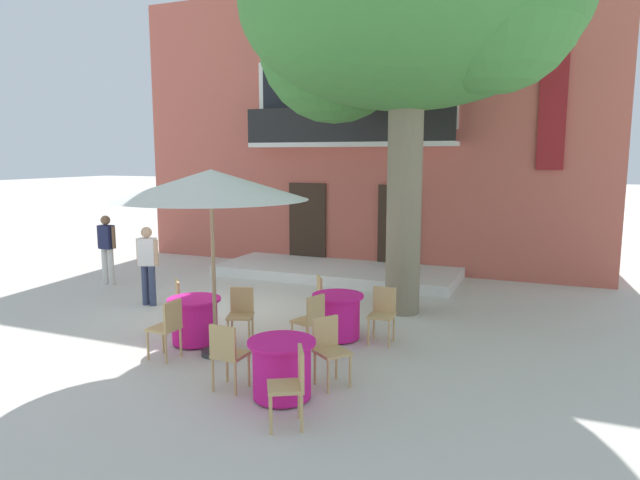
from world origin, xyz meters
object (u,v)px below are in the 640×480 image
cafe_table_middle (282,369)px  plane_tree (404,14)px  cafe_chair_middle_1 (329,346)px  cafe_umbrella (211,185)px  cafe_table_near_tree (195,320)px  cafe_chair_front_0 (311,318)px  cafe_chair_near_tree_2 (241,311)px  cafe_chair_middle_0 (292,381)px  pedestrian_near_entrance (107,246)px  cafe_chair_near_tree_1 (168,325)px  cafe_chair_front_2 (325,297)px  cafe_chair_near_tree_0 (184,301)px  cafe_table_front (338,316)px  cafe_chair_front_1 (383,311)px  cafe_chair_middle_2 (227,352)px  pedestrian_mid_plaza (148,261)px

cafe_table_middle → plane_tree: bearing=86.3°
cafe_chair_middle_1 → cafe_umbrella: cafe_umbrella is taller
cafe_table_near_tree → cafe_chair_front_0: bearing=12.0°
cafe_umbrella → cafe_chair_front_0: bearing=29.4°
cafe_table_near_tree → cafe_chair_near_tree_2: (0.68, 0.33, 0.14)m
cafe_table_near_tree → cafe_umbrella: size_ratio=0.30×
cafe_chair_front_0 → cafe_table_middle: bearing=-78.3°
cafe_chair_middle_0 → pedestrian_near_entrance: bearing=146.3°
cafe_chair_near_tree_1 → cafe_chair_middle_0: (2.64, -1.20, 0.00)m
cafe_chair_middle_0 → cafe_chair_front_2: bearing=106.6°
cafe_chair_near_tree_0 → cafe_table_front: 2.71m
plane_tree → cafe_chair_front_1: bearing=-82.5°
cafe_table_front → cafe_umbrella: 3.03m
cafe_chair_near_tree_1 → pedestrian_near_entrance: size_ratio=0.55×
cafe_table_near_tree → cafe_chair_middle_1: bearing=-14.7°
cafe_chair_near_tree_2 → cafe_chair_middle_2: bearing=-64.6°
cafe_chair_middle_1 → plane_tree: bearing=91.4°
cafe_chair_front_1 → cafe_chair_near_tree_1: bearing=-144.1°
cafe_chair_near_tree_0 → cafe_chair_front_0: (2.46, -0.10, 0.00)m
cafe_chair_front_0 → cafe_umbrella: bearing=-150.6°
cafe_chair_front_1 → cafe_table_middle: bearing=-102.1°
cafe_chair_middle_1 → cafe_chair_front_2: bearing=113.4°
cafe_chair_near_tree_0 → cafe_chair_middle_2: bearing=-42.7°
cafe_chair_near_tree_0 → cafe_chair_middle_0: same height
cafe_chair_near_tree_1 → cafe_table_front: (2.01, 1.89, -0.14)m
cafe_chair_near_tree_0 → cafe_chair_front_2: (2.16, 1.23, 0.00)m
cafe_chair_near_tree_2 → cafe_chair_front_0: size_ratio=1.00×
plane_tree → cafe_chair_near_tree_1: (-2.50, -3.95, -5.10)m
cafe_chair_front_0 → cafe_chair_front_1: bearing=42.5°
cafe_chair_front_0 → pedestrian_mid_plaza: bearing=163.3°
cafe_chair_near_tree_1 → cafe_chair_front_0: bearing=32.1°
cafe_chair_middle_0 → cafe_chair_middle_2: size_ratio=1.00×
cafe_chair_front_1 → cafe_table_front: bearing=-171.9°
cafe_chair_front_2 → pedestrian_near_entrance: bearing=169.9°
cafe_chair_middle_0 → cafe_table_middle: bearing=125.3°
cafe_table_near_tree → cafe_chair_middle_2: cafe_chair_middle_2 is taller
plane_tree → cafe_chair_near_tree_2: 6.15m
cafe_chair_front_2 → cafe_chair_near_tree_0: bearing=-150.4°
plane_tree → cafe_table_middle: size_ratio=8.90×
pedestrian_near_entrance → pedestrian_mid_plaza: size_ratio=1.02×
cafe_chair_middle_0 → cafe_chair_middle_2: bearing=155.3°
cafe_chair_middle_0 → pedestrian_near_entrance: size_ratio=0.55×
cafe_chair_front_1 → cafe_umbrella: size_ratio=0.31×
cafe_table_near_tree → plane_tree: bearing=51.5°
cafe_table_middle → cafe_table_front: same height
cafe_table_middle → cafe_chair_front_2: cafe_chair_front_2 is taller
cafe_chair_middle_0 → pedestrian_mid_plaza: size_ratio=0.56×
cafe_table_front → cafe_chair_middle_0: bearing=-78.5°
plane_tree → cafe_chair_front_2: (-0.96, -1.47, -5.10)m
cafe_table_near_tree → cafe_chair_front_2: size_ratio=0.95×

